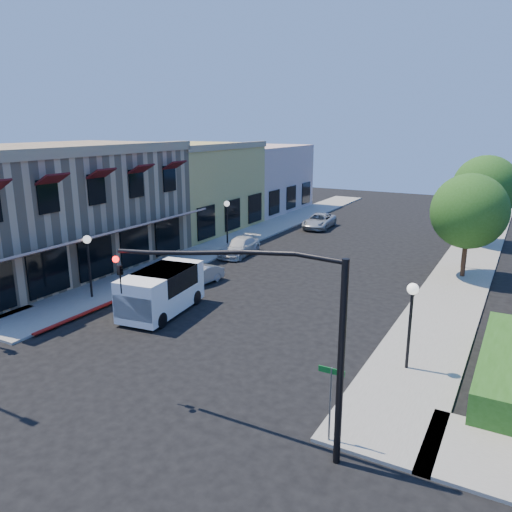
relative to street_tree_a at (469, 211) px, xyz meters
The scene contains 21 objects.
ground 24.06m from the street_tree_a, 111.80° to the right, with size 120.00×120.00×0.00m, color black.
sidewalk_left 18.71m from the street_tree_a, 164.10° to the left, with size 3.50×50.00×0.12m, color gray.
sidewalk_right 6.49m from the street_tree_a, 90.57° to the left, with size 3.50×50.00×0.12m, color gray.
curb_red_strip 21.45m from the street_tree_a, 138.28° to the right, with size 0.25×10.00×0.06m, color maroon.
corner_brick_building 26.63m from the street_tree_a, 155.60° to the right, with size 11.77×18.20×8.10m.
yellow_stucco_building 24.63m from the street_tree_a, behind, with size 10.00×12.00×7.60m, color tan.
pink_stucco_building 29.10m from the street_tree_a, 146.64° to the left, with size 10.00×12.00×7.00m, color #C8A497.
hedge 13.96m from the street_tree_a, 77.42° to the right, with size 1.40×8.00×1.10m, color #225017.
street_tree_a is the anchor object (origin of this frame).
street_tree_b 10.01m from the street_tree_a, 90.00° to the left, with size 4.94×4.94×7.02m.
signal_mast_arm 20.71m from the street_tree_a, 98.17° to the right, with size 8.01×0.39×6.00m.
street_name_sign 20.00m from the street_tree_a, 93.76° to the right, with size 0.80×0.06×2.50m.
lamppost_left_near 22.30m from the street_tree_a, 141.02° to the right, with size 0.44×0.44×3.57m.
lamppost_left_far 17.36m from the street_tree_a, behind, with size 0.44×0.44×3.57m.
lamppost_right_near 14.08m from the street_tree_a, 91.23° to the right, with size 0.44×0.44×3.57m.
lamppost_right_far 2.49m from the street_tree_a, 98.53° to the left, with size 0.44×0.44×3.57m.
white_van 18.89m from the street_tree_a, 132.35° to the right, with size 2.77×5.25×2.22m.
parked_car_a 18.38m from the street_tree_a, 146.31° to the right, with size 1.46×3.63×1.24m, color black.
parked_car_b 16.71m from the street_tree_a, 146.50° to the right, with size 1.14×3.28×1.08m, color #A5A7AA.
parked_car_c 15.55m from the street_tree_a, behind, with size 1.76×4.34×1.26m, color silver.
parked_car_d 17.25m from the street_tree_a, 143.67° to the left, with size 2.18×4.74×1.32m, color #ADAFB2.
Camera 1 is at (11.90, -10.30, 9.32)m, focal length 35.00 mm.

